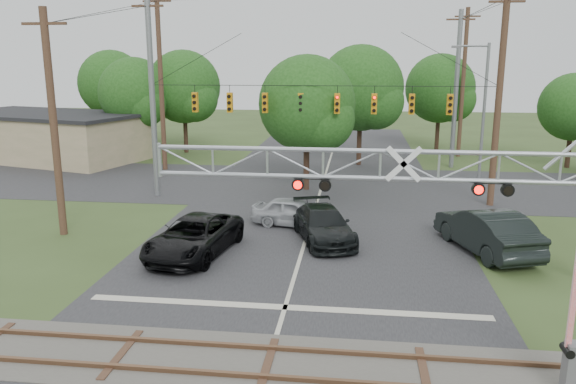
# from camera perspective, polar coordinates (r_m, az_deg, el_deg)

# --- Properties ---
(road_main) EXTENTS (14.00, 90.00, 0.02)m
(road_main) POSITION_cam_1_polar(r_m,az_deg,el_deg) (22.54, 1.19, -6.91)
(road_main) COLOR #262628
(road_main) RESTS_ON ground
(road_cross) EXTENTS (90.00, 12.00, 0.02)m
(road_cross) POSITION_cam_1_polar(r_m,az_deg,el_deg) (35.97, 3.50, 0.71)
(road_cross) COLOR #262628
(road_cross) RESTS_ON ground
(railroad_track) EXTENTS (90.00, 3.20, 0.17)m
(railroad_track) POSITION_cam_1_polar(r_m,az_deg,el_deg) (15.32, -2.06, -17.05)
(railroad_track) COLOR #49453F
(railroad_track) RESTS_ON ground
(crossing_gantry) EXTENTS (10.93, 0.83, 6.52)m
(crossing_gantry) POSITION_cam_1_polar(r_m,az_deg,el_deg) (13.48, 17.91, -3.17)
(crossing_gantry) COLOR gray
(crossing_gantry) RESTS_ON ground
(traffic_signal_span) EXTENTS (19.34, 0.36, 11.50)m
(traffic_signal_span) POSITION_cam_1_polar(r_m,az_deg,el_deg) (31.16, 4.76, 9.33)
(traffic_signal_span) COLOR slate
(traffic_signal_span) RESTS_ON ground
(pickup_black) EXTENTS (3.38, 5.91, 1.55)m
(pickup_black) POSITION_cam_1_polar(r_m,az_deg,el_deg) (23.23, -9.53, -4.48)
(pickup_black) COLOR black
(pickup_black) RESTS_ON ground
(car_dark) EXTENTS (3.51, 5.48, 1.48)m
(car_dark) POSITION_cam_1_polar(r_m,az_deg,el_deg) (24.76, 3.61, -3.30)
(car_dark) COLOR black
(car_dark) RESTS_ON ground
(sedan_silver) EXTENTS (4.24, 2.30, 1.37)m
(sedan_silver) POSITION_cam_1_polar(r_m,az_deg,el_deg) (26.93, 0.59, -2.04)
(sedan_silver) COLOR #A3A6AA
(sedan_silver) RESTS_ON ground
(suv_dark) EXTENTS (3.69, 5.94, 1.85)m
(suv_dark) POSITION_cam_1_polar(r_m,az_deg,el_deg) (24.64, 19.50, -3.69)
(suv_dark) COLOR black
(suv_dark) RESTS_ON ground
(commercial_building) EXTENTS (17.66, 12.27, 3.73)m
(commercial_building) POSITION_cam_1_polar(r_m,az_deg,el_deg) (49.62, -23.38, 5.28)
(commercial_building) COLOR #8E855E
(commercial_building) RESTS_ON ground
(streetlight) EXTENTS (2.37, 0.25, 8.87)m
(streetlight) POSITION_cam_1_polar(r_m,az_deg,el_deg) (38.33, 19.06, 8.28)
(streetlight) COLOR slate
(streetlight) RESTS_ON ground
(utility_poles) EXTENTS (24.43, 28.28, 12.46)m
(utility_poles) POSITION_cam_1_polar(r_m,az_deg,el_deg) (34.69, 6.54, 10.08)
(utility_poles) COLOR #412B1E
(utility_poles) RESTS_ON ground
(treeline) EXTENTS (49.25, 26.19, 8.98)m
(treeline) POSITION_cam_1_polar(r_m,az_deg,el_deg) (43.36, 3.21, 10.12)
(treeline) COLOR #322017
(treeline) RESTS_ON ground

